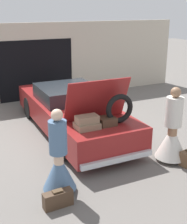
{
  "coord_description": "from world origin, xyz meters",
  "views": [
    {
      "loc": [
        -2.99,
        -7.67,
        3.35
      ],
      "look_at": [
        0.0,
        -1.39,
        0.98
      ],
      "focal_mm": 50.0,
      "sensor_mm": 36.0,
      "label": 1
    }
  ],
  "objects_px": {
    "person_right": "(172,135)",
    "suitcase_beside_left_person": "(58,199)",
    "person_left": "(59,164)",
    "car": "(72,111)"
  },
  "relations": [
    {
      "from": "person_right",
      "to": "suitcase_beside_left_person",
      "type": "height_order",
      "value": "person_right"
    },
    {
      "from": "person_left",
      "to": "person_right",
      "type": "xyz_separation_m",
      "value": [
        2.72,
        0.13,
        0.02
      ]
    },
    {
      "from": "car",
      "to": "person_right",
      "type": "height_order",
      "value": "car"
    },
    {
      "from": "person_right",
      "to": "suitcase_beside_left_person",
      "type": "bearing_deg",
      "value": 101.55
    },
    {
      "from": "person_left",
      "to": "person_right",
      "type": "distance_m",
      "value": 2.72
    },
    {
      "from": "suitcase_beside_left_person",
      "to": "car",
      "type": "bearing_deg",
      "value": 64.04
    },
    {
      "from": "person_right",
      "to": "suitcase_beside_left_person",
      "type": "xyz_separation_m",
      "value": [
        -2.91,
        -0.57,
        -0.45
      ]
    },
    {
      "from": "person_left",
      "to": "suitcase_beside_left_person",
      "type": "relative_size",
      "value": 3.09
    },
    {
      "from": "car",
      "to": "suitcase_beside_left_person",
      "type": "bearing_deg",
      "value": -115.96
    },
    {
      "from": "person_left",
      "to": "suitcase_beside_left_person",
      "type": "height_order",
      "value": "person_left"
    }
  ]
}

